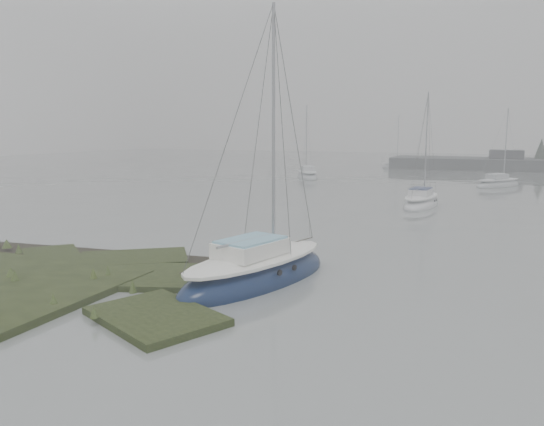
# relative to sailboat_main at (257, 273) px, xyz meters

# --- Properties ---
(ground) EXTENTS (160.00, 160.00, 0.00)m
(ground) POSITION_rel_sailboat_main_xyz_m (-1.50, 26.24, -0.30)
(ground) COLOR slate
(ground) RESTS_ON ground
(sailboat_main) EXTENTS (4.03, 7.19, 9.65)m
(sailboat_main) POSITION_rel_sailboat_main_xyz_m (0.00, 0.00, 0.00)
(sailboat_main) COLOR #0F1D3D
(sailboat_main) RESTS_ON ground
(sailboat_white) EXTENTS (2.44, 5.80, 7.96)m
(sailboat_white) POSITION_rel_sailboat_main_xyz_m (2.79, 20.10, -0.05)
(sailboat_white) COLOR silver
(sailboat_white) RESTS_ON ground
(sailboat_far_a) EXTENTS (4.42, 5.99, 8.16)m
(sailboat_far_a) POSITION_rel_sailboat_main_xyz_m (-10.83, 37.03, -0.05)
(sailboat_far_a) COLOR silver
(sailboat_far_a) RESTS_ON ground
(sailboat_far_b) EXTENTS (4.61, 5.18, 7.40)m
(sailboat_far_b) POSITION_rel_sailboat_main_xyz_m (7.53, 35.36, -0.07)
(sailboat_far_b) COLOR #A9AEB3
(sailboat_far_b) RESTS_ON ground
(sailboat_far_c) EXTENTS (5.33, 1.90, 7.45)m
(sailboat_far_c) POSITION_rel_sailboat_main_xyz_m (-3.88, 55.19, -0.07)
(sailboat_far_c) COLOR silver
(sailboat_far_c) RESTS_ON ground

